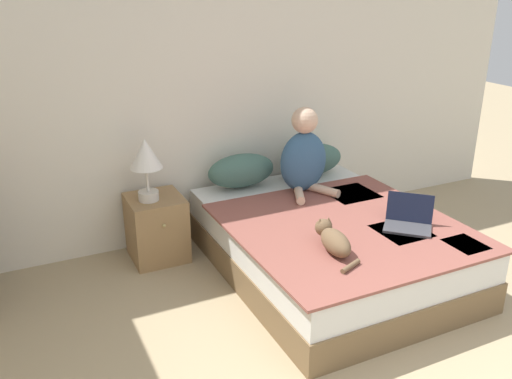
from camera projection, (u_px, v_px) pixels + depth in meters
wall_back at (237, 88)px, 4.60m from camera, size 5.83×0.05×2.55m
bed at (328, 244)px, 4.17m from camera, size 1.60×2.05×0.48m
pillow_near at (241, 171)px, 4.61m from camera, size 0.60×0.29×0.28m
pillow_far at (312, 159)px, 4.89m from camera, size 0.60×0.29×0.28m
person_sitting at (304, 156)px, 4.45m from camera, size 0.42×0.41×0.71m
cat_tabby at (333, 240)px, 3.53m from camera, size 0.21×0.50×0.17m
laptop_open at (408, 221)px, 3.88m from camera, size 0.41×0.41×0.23m
nightstand at (157, 228)px, 4.38m from camera, size 0.43×0.46×0.53m
table_lamp at (146, 159)px, 4.11m from camera, size 0.25×0.25×0.50m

